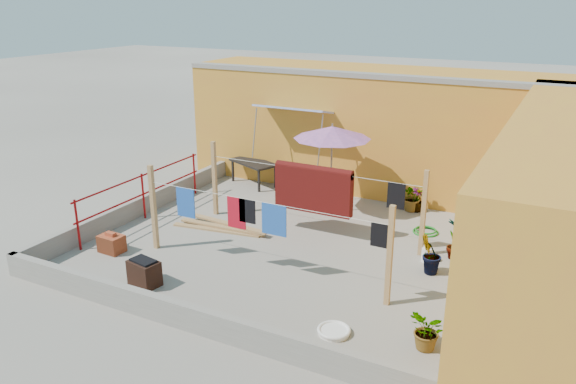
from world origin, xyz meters
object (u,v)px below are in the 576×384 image
at_px(outdoor_table, 254,164).
at_px(plant_back_a, 413,197).
at_px(water_jug_a, 427,255).
at_px(patio_umbrella, 332,133).
at_px(brazier, 144,272).
at_px(brick_stack, 112,243).
at_px(green_hose, 426,231).
at_px(water_jug_b, 463,248).
at_px(white_basin, 334,331).

relative_size(outdoor_table, plant_back_a, 2.22).
xyz_separation_m(water_jug_a, plant_back_a, (-1.03, 2.65, 0.21)).
bearing_deg(outdoor_table, water_jug_a, -25.56).
bearing_deg(patio_umbrella, water_jug_a, -30.53).
distance_m(brazier, water_jug_a, 5.44).
relative_size(brick_stack, green_hose, 0.90).
bearing_deg(brick_stack, outdoor_table, 86.34).
bearing_deg(brazier, water_jug_b, 39.16).
relative_size(water_jug_b, green_hose, 0.57).
relative_size(patio_umbrella, water_jug_a, 6.84).
bearing_deg(outdoor_table, water_jug_b, -17.95).
bearing_deg(water_jug_b, brick_stack, -153.60).
xyz_separation_m(patio_umbrella, outdoor_table, (-2.77, 1.01, -1.38)).
relative_size(patio_umbrella, water_jug_b, 6.82).
distance_m(brick_stack, water_jug_b, 7.19).
relative_size(brick_stack, brazier, 0.83).
height_order(patio_umbrella, brazier, patio_umbrella).
xyz_separation_m(green_hose, plant_back_a, (-0.65, 1.22, 0.32)).
distance_m(brick_stack, green_hose, 6.78).
xyz_separation_m(brick_stack, white_basin, (5.23, -0.67, -0.14)).
relative_size(brazier, green_hose, 1.09).
bearing_deg(white_basin, brick_stack, 172.74).
bearing_deg(white_basin, green_hose, 86.69).
bearing_deg(brick_stack, green_hose, 35.73).
distance_m(outdoor_table, water_jug_b, 6.44).
relative_size(brazier, water_jug_b, 1.92).
height_order(white_basin, green_hose, white_basin).
xyz_separation_m(brick_stack, plant_back_a, (4.85, 5.18, 0.17)).
xyz_separation_m(brazier, water_jug_a, (4.32, 3.31, -0.10)).
xyz_separation_m(brick_stack, water_jug_a, (5.87, 2.53, -0.04)).
height_order(brazier, plant_back_a, plant_back_a).
xyz_separation_m(outdoor_table, brick_stack, (-0.33, -5.18, -0.41)).
distance_m(green_hose, plant_back_a, 1.42).
bearing_deg(outdoor_table, patio_umbrella, -20.12).
distance_m(patio_umbrella, green_hose, 3.09).
xyz_separation_m(patio_umbrella, white_basin, (2.13, -4.83, -1.93)).
height_order(patio_umbrella, white_basin, patio_umbrella).
bearing_deg(brazier, outdoor_table, 101.58).
relative_size(patio_umbrella, green_hose, 3.87).
height_order(patio_umbrella, green_hose, patio_umbrella).
distance_m(patio_umbrella, white_basin, 5.62).
bearing_deg(water_jug_a, green_hose, 104.70).
bearing_deg(water_jug_b, patio_umbrella, 163.89).
height_order(patio_umbrella, water_jug_b, patio_umbrella).
relative_size(outdoor_table, brazier, 2.54).
height_order(patio_umbrella, water_jug_a, patio_umbrella).
bearing_deg(brick_stack, brazier, -26.75).
height_order(brick_stack, water_jug_b, brick_stack).
xyz_separation_m(outdoor_table, plant_back_a, (4.51, 0.00, -0.24)).
height_order(brazier, white_basin, brazier).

